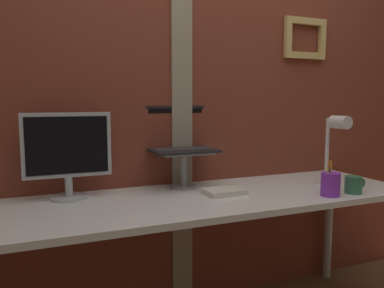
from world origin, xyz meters
name	(u,v)px	position (x,y,z in m)	size (l,w,h in m)	color
brick_wall_back	(191,103)	(0.00, 0.44, 1.18)	(3.14, 0.16, 2.36)	brown
desk	(200,209)	(-0.11, 0.05, 0.66)	(2.26, 0.66, 0.73)	white
monitor	(67,150)	(-0.71, 0.26, 0.96)	(0.41, 0.18, 0.41)	#ADB2B7
laptop_stand	(184,163)	(-0.12, 0.26, 0.86)	(0.28, 0.22, 0.20)	gray
laptop	(179,138)	(-0.12, 0.33, 0.99)	(0.35, 0.28, 0.24)	black
desk_lamp	(334,142)	(0.67, -0.01, 0.97)	(0.12, 0.20, 0.39)	white
pen_cup	(330,184)	(0.49, -0.18, 0.79)	(0.09, 0.09, 0.18)	purple
coffee_mug	(354,185)	(0.64, -0.18, 0.77)	(0.12, 0.08, 0.09)	#33724C
paper_clutter_stack	(224,192)	(0.02, 0.05, 0.74)	(0.20, 0.14, 0.03)	silver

